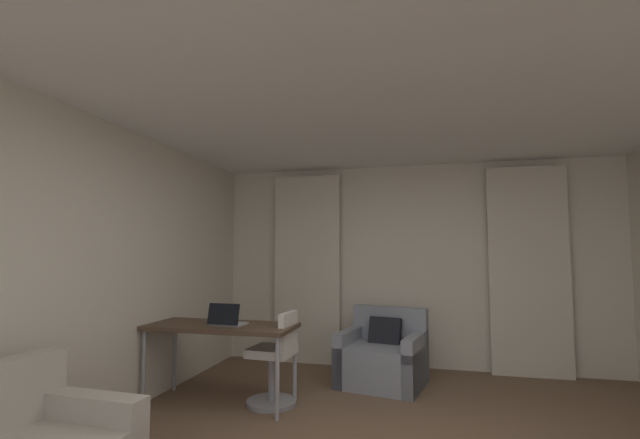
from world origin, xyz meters
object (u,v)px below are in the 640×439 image
at_px(desk_chair, 275,363).
at_px(laptop, 227,321).
at_px(armchair, 383,358).
at_px(desk, 222,331).

distance_m(desk_chair, laptop, 0.62).
bearing_deg(armchair, laptop, -143.18).
distance_m(armchair, laptop, 1.81).
height_order(desk, desk_chair, desk_chair).
relative_size(desk_chair, laptop, 2.66).
xyz_separation_m(desk, laptop, (0.08, -0.05, 0.11)).
bearing_deg(desk_chair, laptop, -162.02).
xyz_separation_m(armchair, desk, (-1.47, -0.99, 0.41)).
relative_size(desk, laptop, 4.36).
relative_size(armchair, laptop, 3.08).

